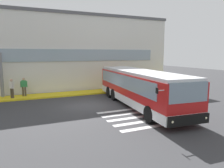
% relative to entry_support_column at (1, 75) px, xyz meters
% --- Properties ---
extents(ground_plane, '(80.00, 90.00, 0.02)m').
position_rel_entry_support_column_xyz_m(ground_plane, '(6.32, -5.40, -2.11)').
color(ground_plane, '#353538').
rests_on(ground_plane, ground).
extents(bay_paint_stripes, '(4.40, 3.96, 0.01)m').
position_rel_entry_support_column_xyz_m(bay_paint_stripes, '(8.32, -9.60, -2.10)').
color(bay_paint_stripes, silver).
rests_on(bay_paint_stripes, ground).
extents(terminal_building, '(24.88, 13.80, 8.15)m').
position_rel_entry_support_column_xyz_m(terminal_building, '(5.63, 6.25, 1.97)').
color(terminal_building, silver).
rests_on(terminal_building, ground).
extents(boarding_curb, '(27.08, 2.00, 0.15)m').
position_rel_entry_support_column_xyz_m(boarding_curb, '(6.32, -0.60, -2.03)').
color(boarding_curb, yellow).
rests_on(boarding_curb, ground).
extents(entry_support_column, '(0.28, 0.28, 3.90)m').
position_rel_entry_support_column_xyz_m(entry_support_column, '(0.00, 0.00, 0.00)').
color(entry_support_column, slate).
rests_on(entry_support_column, boarding_curb).
extents(bus_main_foreground, '(3.89, 11.52, 2.70)m').
position_rel_entry_support_column_xyz_m(bus_main_foreground, '(9.76, -7.16, -0.77)').
color(bus_main_foreground, red).
rests_on(bus_main_foreground, ground).
extents(passenger_near_column, '(0.44, 0.45, 1.68)m').
position_rel_entry_support_column_xyz_m(passenger_near_column, '(0.80, -0.93, -1.02)').
color(passenger_near_column, '#4C4233').
rests_on(passenger_near_column, boarding_curb).
extents(passenger_by_doorway, '(0.58, 0.28, 1.68)m').
position_rel_entry_support_column_xyz_m(passenger_by_doorway, '(1.77, -0.43, -1.02)').
color(passenger_by_doorway, '#4C4233').
rests_on(passenger_by_doorway, boarding_curb).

